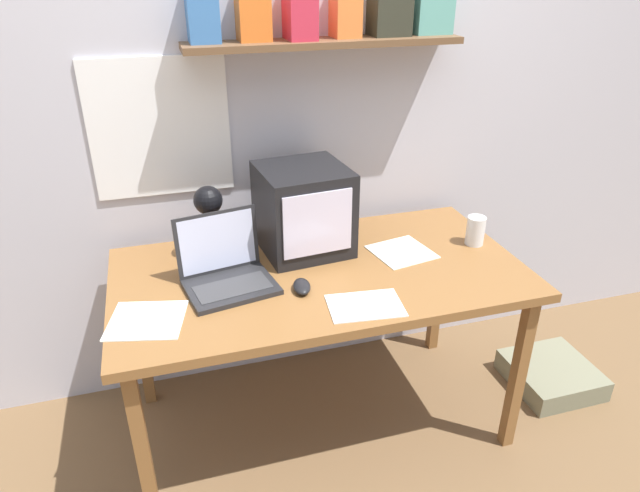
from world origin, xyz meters
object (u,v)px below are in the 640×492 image
(open_notebook, at_px, (402,252))
(loose_paper_near_monitor, at_px, (147,320))
(laptop, at_px, (225,267))
(floor_cushion, at_px, (551,375))
(printed_handout, at_px, (365,306))
(juice_glass, at_px, (475,232))
(desk_lamp, at_px, (209,210))
(computer_mouse, at_px, (302,286))
(corner_desk, at_px, (320,284))
(crt_monitor, at_px, (303,209))

(open_notebook, bearing_deg, loose_paper_near_monitor, -168.38)
(laptop, height_order, floor_cushion, laptop)
(loose_paper_near_monitor, height_order, printed_handout, same)
(juice_glass, height_order, loose_paper_near_monitor, juice_glass)
(desk_lamp, xyz_separation_m, computer_mouse, (0.27, -0.34, -0.18))
(desk_lamp, distance_m, open_notebook, 0.76)
(floor_cushion, bearing_deg, printed_handout, -169.23)
(corner_desk, height_order, printed_handout, printed_handout)
(crt_monitor, height_order, floor_cushion, crt_monitor)
(corner_desk, distance_m, laptop, 0.37)
(loose_paper_near_monitor, height_order, floor_cushion, loose_paper_near_monitor)
(desk_lamp, height_order, loose_paper_near_monitor, desk_lamp)
(printed_handout, distance_m, floor_cushion, 1.24)
(computer_mouse, bearing_deg, corner_desk, 49.70)
(desk_lamp, relative_size, printed_handout, 1.11)
(corner_desk, distance_m, loose_paper_near_monitor, 0.65)
(corner_desk, xyz_separation_m, loose_paper_near_monitor, (-0.62, -0.16, 0.06))
(corner_desk, relative_size, laptop, 4.42)
(printed_handout, height_order, floor_cushion, printed_handout)
(desk_lamp, height_order, juice_glass, desk_lamp)
(printed_handout, bearing_deg, desk_lamp, 131.52)
(corner_desk, distance_m, desk_lamp, 0.50)
(loose_paper_near_monitor, bearing_deg, open_notebook, 11.62)
(crt_monitor, bearing_deg, laptop, -157.17)
(laptop, relative_size, loose_paper_near_monitor, 1.23)
(loose_paper_near_monitor, bearing_deg, laptop, 30.64)
(desk_lamp, relative_size, computer_mouse, 2.60)
(laptop, distance_m, open_notebook, 0.70)
(crt_monitor, height_order, printed_handout, crt_monitor)
(printed_handout, xyz_separation_m, floor_cushion, (1.02, 0.19, -0.69))
(laptop, relative_size, desk_lamp, 1.17)
(computer_mouse, height_order, floor_cushion, computer_mouse)
(crt_monitor, xyz_separation_m, printed_handout, (0.09, -0.46, -0.17))
(computer_mouse, xyz_separation_m, printed_handout, (0.18, -0.16, -0.01))
(crt_monitor, xyz_separation_m, loose_paper_near_monitor, (-0.61, -0.35, -0.17))
(laptop, bearing_deg, floor_cushion, -14.07)
(crt_monitor, height_order, laptop, crt_monitor)
(computer_mouse, bearing_deg, laptop, 152.36)
(juice_glass, bearing_deg, laptop, -178.79)
(loose_paper_near_monitor, bearing_deg, corner_desk, 14.09)
(laptop, height_order, juice_glass, laptop)
(corner_desk, relative_size, floor_cushion, 4.14)
(loose_paper_near_monitor, bearing_deg, juice_glass, 8.27)
(crt_monitor, bearing_deg, computer_mouse, -111.87)
(corner_desk, height_order, crt_monitor, crt_monitor)
(laptop, bearing_deg, crt_monitor, 17.84)
(open_notebook, relative_size, printed_handout, 0.95)
(corner_desk, bearing_deg, laptop, 178.61)
(open_notebook, distance_m, printed_handout, 0.42)
(crt_monitor, height_order, computer_mouse, crt_monitor)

